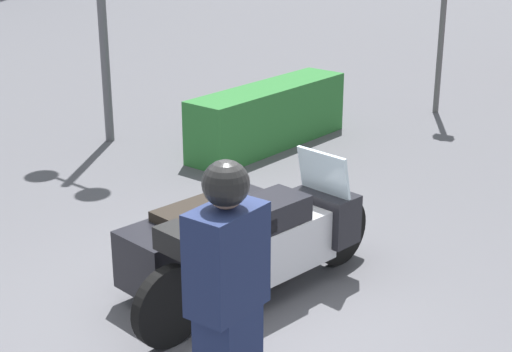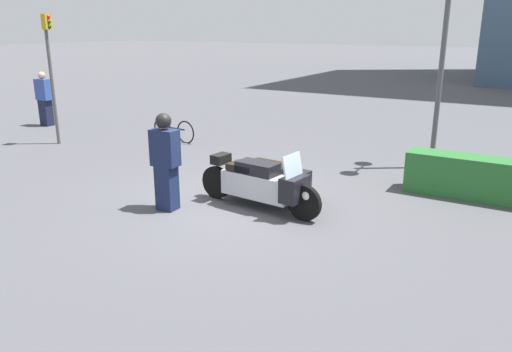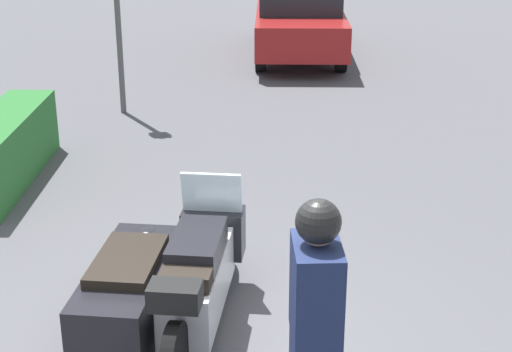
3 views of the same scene
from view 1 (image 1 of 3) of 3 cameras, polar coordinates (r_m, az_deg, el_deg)
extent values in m
plane|color=#4C4C51|center=(6.34, -2.89, -11.04)|extent=(160.00, 160.00, 0.00)
cylinder|color=black|center=(7.28, 6.11, -3.98)|extent=(0.66, 0.16, 0.65)
cylinder|color=black|center=(6.01, -6.31, -9.42)|extent=(0.66, 0.16, 0.65)
cylinder|color=black|center=(6.87, -3.91, -6.05)|extent=(0.51, 0.15, 0.51)
cube|color=#B7B7BC|center=(6.54, 0.54, -5.48)|extent=(1.45, 0.55, 0.45)
cube|color=black|center=(6.41, 0.54, -2.85)|extent=(0.81, 0.47, 0.24)
cube|color=black|center=(6.21, -1.55, -3.82)|extent=(0.60, 0.45, 0.12)
cube|color=black|center=(7.05, 5.11, -2.85)|extent=(0.37, 0.59, 0.44)
cube|color=silver|center=(6.86, 4.94, 0.24)|extent=(0.16, 0.55, 0.40)
sphere|color=white|center=(7.26, 6.41, -2.78)|extent=(0.18, 0.18, 0.18)
cube|color=black|center=(6.85, -3.53, -4.77)|extent=(1.64, 0.73, 0.50)
sphere|color=black|center=(7.26, 0.48, -3.03)|extent=(0.48, 0.47, 0.47)
cube|color=black|center=(6.73, -3.58, -2.52)|extent=(0.92, 0.58, 0.09)
cube|color=black|center=(5.85, -5.51, -4.70)|extent=(0.27, 0.39, 0.18)
cube|color=#192347|center=(4.74, -2.14, -6.09)|extent=(0.51, 0.32, 0.67)
sphere|color=tan|center=(4.56, -2.21, -1.03)|extent=(0.23, 0.23, 0.23)
sphere|color=black|center=(4.55, -2.21, -0.56)|extent=(0.29, 0.29, 0.29)
cube|color=#28662D|center=(10.64, 0.93, 4.36)|extent=(2.67, 0.63, 0.83)
cylinder|color=#4C4C4C|center=(12.48, 13.42, 11.00)|extent=(0.09, 0.09, 2.91)
camera|label=2|loc=(9.80, 64.20, 9.14)|focal=35.00mm
camera|label=3|loc=(3.40, -73.31, 12.76)|focal=55.00mm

